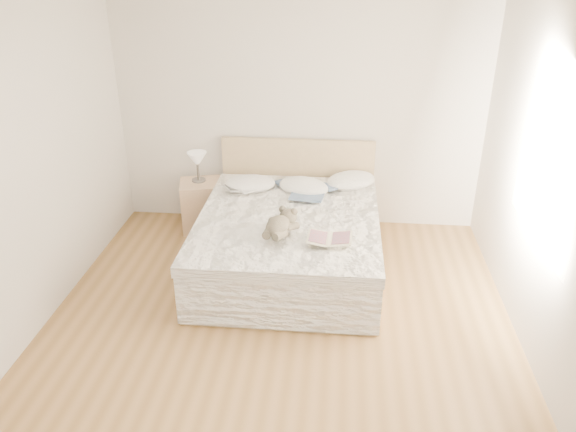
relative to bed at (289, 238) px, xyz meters
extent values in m
cube|color=brown|center=(0.00, -1.19, -0.31)|extent=(4.00, 4.50, 0.00)
cube|color=beige|center=(0.00, 1.06, 1.04)|extent=(4.00, 0.02, 2.70)
cube|color=beige|center=(-2.00, -1.19, 1.04)|extent=(0.02, 4.50, 2.70)
cube|color=beige|center=(2.00, -1.19, 1.04)|extent=(0.02, 4.50, 2.70)
cube|color=white|center=(1.99, -0.89, 1.14)|extent=(0.02, 1.30, 1.10)
cube|color=tan|center=(0.00, -0.04, -0.21)|extent=(1.68, 2.08, 0.20)
cube|color=white|center=(0.00, -0.04, 0.04)|extent=(1.60, 2.00, 0.30)
cube|color=white|center=(0.00, -0.09, 0.23)|extent=(1.72, 2.05, 0.10)
cube|color=tan|center=(0.00, 1.00, 0.19)|extent=(1.70, 0.06, 1.00)
cube|color=tan|center=(-1.06, 0.73, -0.03)|extent=(0.53, 0.49, 0.56)
cylinder|color=#514B45|center=(-1.08, 0.77, 0.26)|extent=(0.15, 0.15, 0.02)
cylinder|color=#423C37|center=(-1.08, 0.77, 0.38)|extent=(0.03, 0.03, 0.21)
cone|color=beige|center=(-1.08, 0.77, 0.51)|extent=(0.22, 0.22, 0.15)
ellipsoid|color=white|center=(-0.47, 0.55, 0.33)|extent=(0.59, 0.46, 0.16)
ellipsoid|color=white|center=(0.10, 0.54, 0.33)|extent=(0.66, 0.58, 0.16)
ellipsoid|color=white|center=(0.60, 0.75, 0.33)|extent=(0.68, 0.63, 0.17)
cube|color=silver|center=(-0.56, 0.42, 0.32)|extent=(0.37, 0.34, 0.02)
cube|color=#F1E9C4|center=(0.40, -0.58, 0.32)|extent=(0.42, 0.29, 0.03)
camera|label=1|loc=(0.46, -4.88, 2.65)|focal=35.00mm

